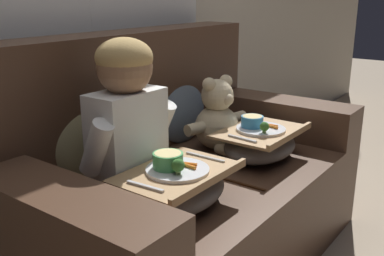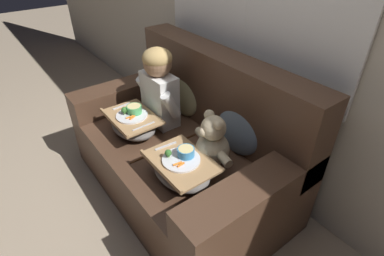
{
  "view_description": "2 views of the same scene",
  "coord_description": "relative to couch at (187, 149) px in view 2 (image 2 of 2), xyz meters",
  "views": [
    {
      "loc": [
        -1.43,
        -1.09,
        1.18
      ],
      "look_at": [
        0.09,
        0.04,
        0.6
      ],
      "focal_mm": 42.0,
      "sensor_mm": 36.0,
      "label": 1
    },
    {
      "loc": [
        1.39,
        -0.93,
        1.71
      ],
      "look_at": [
        0.09,
        0.06,
        0.59
      ],
      "focal_mm": 28.0,
      "sensor_mm": 36.0,
      "label": 2
    }
  ],
  "objects": [
    {
      "name": "ground_plane",
      "position": [
        0.0,
        -0.08,
        -0.35
      ],
      "size": [
        14.0,
        14.0,
        0.0
      ],
      "primitive_type": "plane",
      "color": "tan"
    },
    {
      "name": "couch",
      "position": [
        0.0,
        0.0,
        0.0
      ],
      "size": [
        1.65,
        0.96,
        1.01
      ],
      "color": "#4C3323",
      "rests_on": "ground_plane"
    },
    {
      "name": "throw_pillow_behind_child",
      "position": [
        -0.3,
        0.21,
        0.28
      ],
      "size": [
        0.4,
        0.19,
        0.41
      ],
      "color": "tan",
      "rests_on": "couch"
    },
    {
      "name": "throw_pillow_behind_teddy",
      "position": [
        0.3,
        0.21,
        0.28
      ],
      "size": [
        0.4,
        0.19,
        0.41
      ],
      "color": "slate",
      "rests_on": "couch"
    },
    {
      "name": "child_figure",
      "position": [
        -0.3,
        -0.02,
        0.41
      ],
      "size": [
        0.41,
        0.21,
        0.58
      ],
      "color": "white",
      "rests_on": "couch"
    },
    {
      "name": "teddy_bear",
      "position": [
        0.3,
        -0.03,
        0.24
      ],
      "size": [
        0.39,
        0.27,
        0.36
      ],
      "color": "beige",
      "rests_on": "couch"
    },
    {
      "name": "lap_tray_child",
      "position": [
        -0.3,
        -0.26,
        0.17
      ],
      "size": [
        0.43,
        0.3,
        0.2
      ],
      "color": "slate",
      "rests_on": "child_figure"
    },
    {
      "name": "lap_tray_teddy",
      "position": [
        0.3,
        -0.26,
        0.17
      ],
      "size": [
        0.42,
        0.31,
        0.2
      ],
      "color": "slate",
      "rests_on": "teddy_bear"
    }
  ]
}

